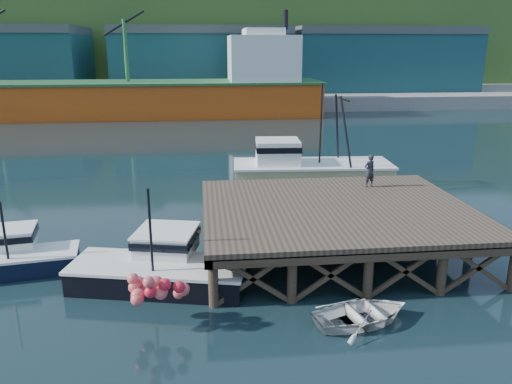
{
  "coord_description": "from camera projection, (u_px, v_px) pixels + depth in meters",
  "views": [
    {
      "loc": [
        -0.44,
        -20.93,
        9.0
      ],
      "look_at": [
        2.06,
        2.0,
        2.3
      ],
      "focal_mm": 35.0,
      "sensor_mm": 36.0,
      "label": 1
    }
  ],
  "objects": [
    {
      "name": "ground",
      "position": [
        215.0,
        254.0,
        22.54
      ],
      "size": [
        300.0,
        300.0,
        0.0
      ],
      "primitive_type": "plane",
      "color": "black",
      "rests_on": "ground"
    },
    {
      "name": "wharf",
      "position": [
        337.0,
        211.0,
        22.39
      ],
      "size": [
        12.0,
        10.0,
        2.62
      ],
      "color": "brown",
      "rests_on": "ground"
    },
    {
      "name": "far_quay",
      "position": [
        203.0,
        94.0,
        89.08
      ],
      "size": [
        160.0,
        40.0,
        2.0
      ],
      "primitive_type": "cube",
      "color": "gray",
      "rests_on": "ground"
    },
    {
      "name": "warehouse_mid",
      "position": [
        203.0,
        63.0,
        82.77
      ],
      "size": [
        28.0,
        16.0,
        9.0
      ],
      "primitive_type": "cube",
      "color": "#17444B",
      "rests_on": "far_quay"
    },
    {
      "name": "warehouse_right",
      "position": [
        377.0,
        62.0,
        85.9
      ],
      "size": [
        30.0,
        16.0,
        9.0
      ],
      "primitive_type": "cube",
      "color": "#17444B",
      "rests_on": "far_quay"
    },
    {
      "name": "cargo_ship",
      "position": [
        140.0,
        92.0,
        66.55
      ],
      "size": [
        55.5,
        10.0,
        13.75
      ],
      "color": "#C84D12",
      "rests_on": "ground"
    },
    {
      "name": "hillside",
      "position": [
        201.0,
        38.0,
        114.93
      ],
      "size": [
        220.0,
        50.0,
        22.0
      ],
      "primitive_type": "cube",
      "color": "#2D511E",
      "rests_on": "ground"
    },
    {
      "name": "boat_navy",
      "position": [
        13.0,
        256.0,
        20.7
      ],
      "size": [
        5.45,
        3.25,
        3.27
      ],
      "rotation": [
        0.0,
        0.0,
        0.15
      ],
      "color": "black",
      "rests_on": "ground"
    },
    {
      "name": "boat_black",
      "position": [
        161.0,
        266.0,
        19.54
      ],
      "size": [
        7.17,
        5.95,
        4.2
      ],
      "rotation": [
        0.0,
        0.0,
        -0.22
      ],
      "color": "black",
      "rests_on": "ground"
    },
    {
      "name": "trawler",
      "position": [
        309.0,
        168.0,
        32.58
      ],
      "size": [
        10.47,
        4.31,
        6.87
      ],
      "rotation": [
        0.0,
        0.0,
        -0.06
      ],
      "color": "#D1BF87",
      "rests_on": "ground"
    },
    {
      "name": "dinghy",
      "position": [
        363.0,
        313.0,
        16.84
      ],
      "size": [
        3.91,
        3.17,
        0.71
      ],
      "primitive_type": "imported",
      "rotation": [
        0.0,
        0.0,
        1.8
      ],
      "color": "silver",
      "rests_on": "ground"
    },
    {
      "name": "dockworker",
      "position": [
        370.0,
        171.0,
        25.35
      ],
      "size": [
        0.71,
        0.58,
        1.68
      ],
      "primitive_type": "imported",
      "rotation": [
        0.0,
        0.0,
        3.48
      ],
      "color": "black",
      "rests_on": "wharf"
    }
  ]
}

